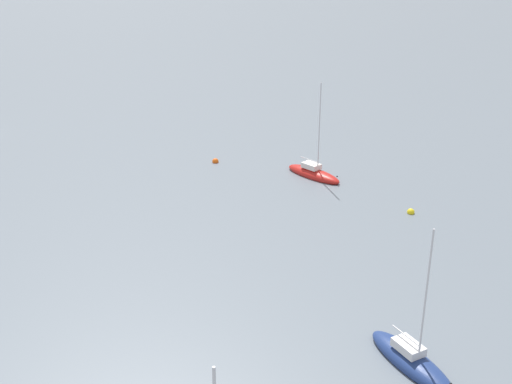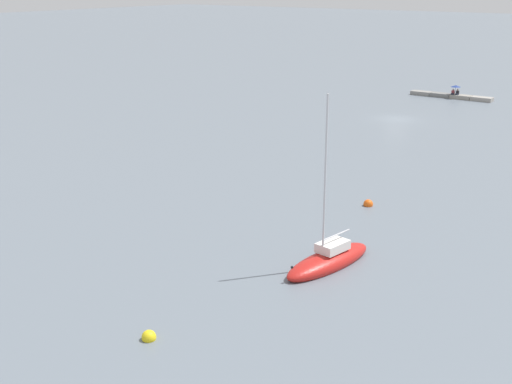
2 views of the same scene
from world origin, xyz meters
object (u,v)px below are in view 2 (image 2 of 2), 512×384
Objects in this scene: person_seated_maroon_right at (453,92)px; mooring_buoy_mid at (149,337)px; sailboat_red_near at (329,260)px; umbrella_open_navy at (456,86)px; mooring_buoy_near at (368,204)px; person_seated_dark_left at (457,93)px.

person_seated_maroon_right reaches higher than mooring_buoy_mid.
person_seated_maroon_right is 0.07× the size of sailboat_red_near.
umbrella_open_navy is 1.92× the size of mooring_buoy_near.
person_seated_dark_left is at bearing -81.42° from mooring_buoy_mid.
mooring_buoy_near reaches higher than mooring_buoy_mid.
person_seated_maroon_right is 48.46m from mooring_buoy_near.
person_seated_dark_left is 1.10× the size of mooring_buoy_mid.
person_seated_maroon_right is 0.91m from umbrella_open_navy.
mooring_buoy_near is (-10.26, 47.41, -0.67)m from person_seated_dark_left.
umbrella_open_navy is 48.55m from mooring_buoy_near.
person_seated_dark_left is 0.07× the size of sailboat_red_near.
sailboat_red_near is 12.11m from mooring_buoy_mid.
person_seated_dark_left is 1.00× the size of person_seated_maroon_right.
mooring_buoy_near is (-10.55, 47.37, -1.53)m from umbrella_open_navy.
person_seated_dark_left reaches higher than mooring_buoy_mid.
umbrella_open_navy reaches higher than mooring_buoy_near.
mooring_buoy_near is 1.04× the size of mooring_buoy_mid.
umbrella_open_navy is at bearing -81.19° from mooring_buoy_mid.
sailboat_red_near is 15.33× the size of mooring_buoy_mid.
sailboat_red_near is at bearing 96.99° from person_seated_dark_left.
person_seated_dark_left is 1.06× the size of mooring_buoy_near.
sailboat_red_near is (-13.67, 58.00, -0.45)m from person_seated_maroon_right.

